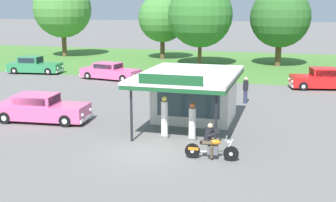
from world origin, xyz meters
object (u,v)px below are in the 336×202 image
parked_car_second_row_spare (34,66)px  parked_car_back_row_centre_left (110,72)px  parked_car_back_row_far_left (322,79)px  bystander_standing_back_lot (246,89)px  parked_car_back_row_far_right (194,79)px  motorcycle_with_rider (211,145)px  gas_pump_offside (192,123)px  featured_classic_sedan (41,109)px  gas_pump_nearside (165,119)px

parked_car_second_row_spare → parked_car_back_row_centre_left: bearing=-8.4°
parked_car_back_row_far_left → bystander_standing_back_lot: size_ratio=2.91×
parked_car_back_row_centre_left → parked_car_back_row_far_right: bearing=-11.5°
motorcycle_with_rider → parked_car_second_row_spare: (-20.28, 18.53, 0.06)m
gas_pump_offside → featured_classic_sedan: gas_pump_offside is taller
parked_car_second_row_spare → parked_car_back_row_far_right: (16.00, -2.80, -0.07)m
gas_pump_nearside → bystander_standing_back_lot: (3.00, 8.65, -0.01)m
featured_classic_sedan → parked_car_back_row_far_right: size_ratio=1.06×
parked_car_back_row_centre_left → bystander_standing_back_lot: 13.73m
gas_pump_offside → parked_car_back_row_far_right: bearing=102.4°
parked_car_second_row_spare → bystander_standing_back_lot: bystander_standing_back_lot is taller
parked_car_back_row_far_left → parked_car_back_row_centre_left: parked_car_back_row_far_left is taller
bystander_standing_back_lot → parked_car_back_row_centre_left: bearing=153.3°
gas_pump_offside → parked_car_back_row_centre_left: gas_pump_offside is taller
motorcycle_with_rider → parked_car_back_row_far_left: 18.65m
gas_pump_nearside → parked_car_second_row_spare: size_ratio=0.39×
gas_pump_nearside → bystander_standing_back_lot: bearing=70.9°
gas_pump_nearside → motorcycle_with_rider: 3.73m
motorcycle_with_rider → bystander_standing_back_lot: size_ratio=1.30×
gas_pump_nearside → motorcycle_with_rider: (2.75, -2.49, -0.29)m
gas_pump_nearside → gas_pump_offside: size_ratio=1.13×
motorcycle_with_rider → bystander_standing_back_lot: bearing=88.7°
bystander_standing_back_lot → gas_pump_nearside: bearing=-109.1°
parked_car_back_row_far_right → gas_pump_offside: bearing=-77.6°
featured_classic_sedan → parked_car_back_row_centre_left: 13.95m
motorcycle_with_rider → parked_car_back_row_far_right: 16.30m
parked_car_second_row_spare → parked_car_back_row_far_right: 16.25m
gas_pump_offside → parked_car_back_row_far_left: gas_pump_offside is taller
parked_car_back_row_far_right → bystander_standing_back_lot: bystander_standing_back_lot is taller
parked_car_second_row_spare → parked_car_back_row_far_right: size_ratio=1.01×
featured_classic_sedan → parked_car_back_row_far_right: bearing=64.1°
motorcycle_with_rider → parked_car_back_row_far_right: bearing=105.2°
gas_pump_nearside → featured_classic_sedan: size_ratio=0.37×
motorcycle_with_rider → parked_car_back_row_far_left: (5.37, 17.85, 0.07)m
featured_classic_sedan → parked_car_second_row_spare: parked_car_second_row_spare is taller
parked_car_second_row_spare → bystander_standing_back_lot: size_ratio=2.99×
gas_pump_offside → bystander_standing_back_lot: gas_pump_offside is taller
motorcycle_with_rider → bystander_standing_back_lot: (0.24, 11.15, 0.28)m
bystander_standing_back_lot → parked_car_back_row_far_left: bearing=52.6°
featured_classic_sedan → parked_car_back_row_far_left: bearing=42.7°
bystander_standing_back_lot → gas_pump_offside: bearing=-100.5°
gas_pump_offside → parked_car_back_row_far_right: size_ratio=0.35×
featured_classic_sedan → parked_car_back_row_far_left: parked_car_back_row_far_left is taller
bystander_standing_back_lot → parked_car_second_row_spare: bearing=160.2°
gas_pump_offside → parked_car_back_row_far_right: 13.55m
parked_car_back_row_far_right → bystander_standing_back_lot: 6.44m
gas_pump_nearside → gas_pump_offside: 1.39m
parked_car_back_row_far_left → motorcycle_with_rider: bearing=-106.8°
bystander_standing_back_lot → featured_classic_sedan: bearing=-143.7°
parked_car_back_row_far_left → parked_car_second_row_spare: size_ratio=0.97×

